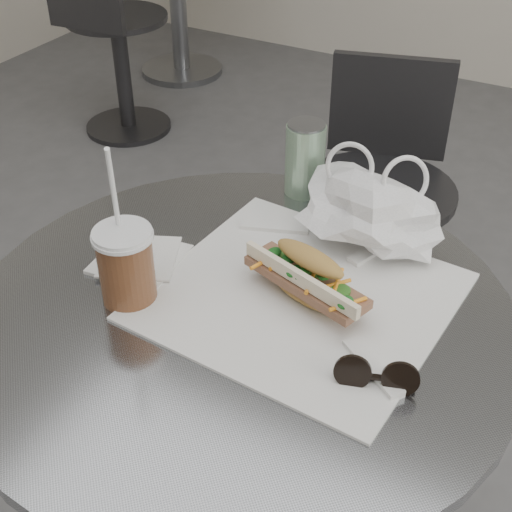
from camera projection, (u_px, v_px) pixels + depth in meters
The scene contains 10 objects.
cafe_table at pixel (243, 440), 1.14m from camera, with size 0.76×0.76×0.74m.
chair_far at pixel (374, 226), 1.88m from camera, with size 0.40×0.43×0.74m.
bg_chair at pixel (115, 54), 2.85m from camera, with size 0.40×0.42×0.76m.
sandwich_paper at pixel (300, 296), 1.00m from camera, with size 0.39×0.37×0.00m, color white.
banh_mi at pixel (307, 277), 0.97m from camera, with size 0.25×0.16×0.08m.
iced_coffee at pixel (126, 264), 0.96m from camera, with size 0.08×0.08×0.24m.
sunglasses at pixel (376, 377), 0.85m from camera, with size 0.10×0.05×0.05m.
plastic_bag at pixel (369, 212), 1.08m from camera, with size 0.21×0.17×0.11m, color white, non-canonical shape.
napkin_stack at pixel (140, 259), 1.07m from camera, with size 0.15×0.15×0.01m.
drink_can at pixel (305, 159), 1.19m from camera, with size 0.07×0.07×0.13m.
Camera 1 is at (0.38, -0.44, 1.38)m, focal length 50.00 mm.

